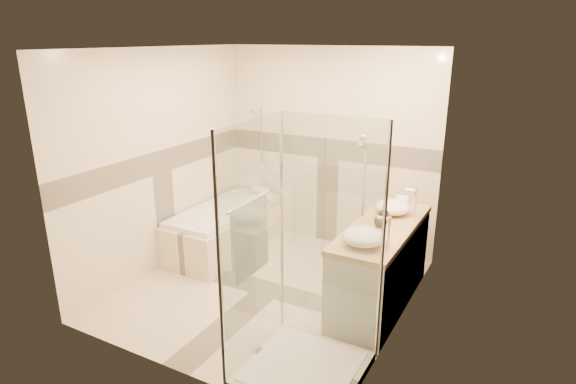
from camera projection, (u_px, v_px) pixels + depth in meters
The scene contains 12 objects.
room at pixel (273, 178), 4.79m from camera, with size 2.82×3.02×2.52m.
bathtub at pixel (225, 226), 6.11m from camera, with size 0.75×1.70×0.56m.
vanity at pixel (380, 265), 4.80m from camera, with size 0.58×1.62×0.85m.
shower_enclosure at pixel (296, 312), 3.85m from camera, with size 0.96×0.93×2.04m.
vessel_sink_near at pixel (393, 207), 4.97m from camera, with size 0.36×0.36×0.15m, color white.
vessel_sink_far at pixel (363, 237), 4.23m from camera, with size 0.38×0.38×0.15m, color white.
faucet_near at pixel (414, 201), 4.84m from camera, with size 0.13×0.03×0.31m.
faucet_far at pixel (388, 231), 4.10m from camera, with size 0.12×0.03×0.30m.
amenity_bottle_a at pixel (383, 215), 4.69m from camera, with size 0.08×0.08×0.18m, color black.
amenity_bottle_b at pixel (380, 219), 4.62m from camera, with size 0.12×0.12×0.16m, color black.
folded_towels at pixel (402, 201), 5.27m from camera, with size 0.13×0.21×0.07m, color white.
rolled_towel at pixel (260, 190), 6.51m from camera, with size 0.10×0.10×0.23m, color white.
Camera 1 is at (2.39, -3.95, 2.61)m, focal length 30.00 mm.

